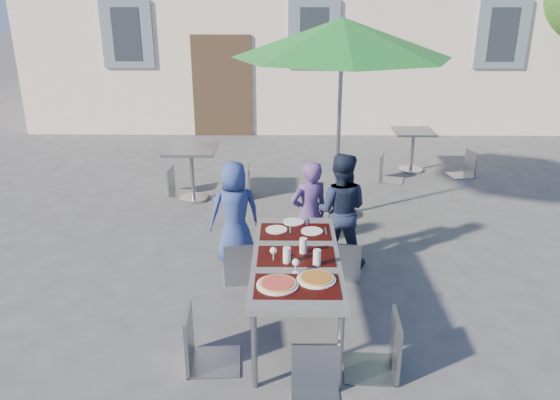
{
  "coord_description": "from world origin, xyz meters",
  "views": [
    {
      "loc": [
        -0.57,
        -4.64,
        2.99
      ],
      "look_at": [
        -0.64,
        0.74,
        0.96
      ],
      "focal_mm": 35.0,
      "sensor_mm": 36.0,
      "label": 1
    }
  ],
  "objects_px": {
    "pizza_near_right": "(316,278)",
    "patio_umbrella": "(342,39)",
    "bg_chair_l_1": "(388,151)",
    "child_1": "(309,214)",
    "chair_5": "(317,347)",
    "child_0": "(235,212)",
    "chair_1": "(307,238)",
    "cafe_table_0": "(192,163)",
    "chair_0": "(242,237)",
    "chair_3": "(199,305)",
    "bg_chair_l_0": "(176,165)",
    "child_2": "(340,210)",
    "bg_chair_r_0": "(242,164)",
    "dining_table": "(296,262)",
    "bg_chair_r_1": "(468,148)",
    "pizza_near_left": "(277,284)",
    "cafe_table_1": "(413,143)",
    "chair_4": "(386,312)",
    "chair_2": "(345,237)"
  },
  "relations": [
    {
      "from": "child_2",
      "to": "bg_chair_r_0",
      "type": "relative_size",
      "value": 1.48
    },
    {
      "from": "pizza_near_right",
      "to": "patio_umbrella",
      "type": "distance_m",
      "value": 3.69
    },
    {
      "from": "pizza_near_left",
      "to": "chair_4",
      "type": "height_order",
      "value": "chair_4"
    },
    {
      "from": "chair_4",
      "to": "bg_chair_l_0",
      "type": "height_order",
      "value": "chair_4"
    },
    {
      "from": "bg_chair_r_0",
      "to": "child_0",
      "type": "bearing_deg",
      "value": -87.85
    },
    {
      "from": "chair_3",
      "to": "bg_chair_l_0",
      "type": "height_order",
      "value": "chair_3"
    },
    {
      "from": "child_1",
      "to": "chair_4",
      "type": "height_order",
      "value": "child_1"
    },
    {
      "from": "chair_2",
      "to": "patio_umbrella",
      "type": "bearing_deg",
      "value": 87.87
    },
    {
      "from": "pizza_near_right",
      "to": "bg_chair_l_1",
      "type": "height_order",
      "value": "bg_chair_l_1"
    },
    {
      "from": "child_2",
      "to": "chair_2",
      "type": "xyz_separation_m",
      "value": [
        0.03,
        -0.36,
        -0.17
      ]
    },
    {
      "from": "child_1",
      "to": "child_2",
      "type": "bearing_deg",
      "value": 161.22
    },
    {
      "from": "chair_4",
      "to": "bg_chair_r_0",
      "type": "distance_m",
      "value": 4.51
    },
    {
      "from": "dining_table",
      "to": "child_0",
      "type": "relative_size",
      "value": 1.51
    },
    {
      "from": "child_2",
      "to": "bg_chair_r_0",
      "type": "distance_m",
      "value": 2.63
    },
    {
      "from": "child_1",
      "to": "chair_1",
      "type": "height_order",
      "value": "child_1"
    },
    {
      "from": "bg_chair_r_0",
      "to": "cafe_table_1",
      "type": "bearing_deg",
      "value": 25.28
    },
    {
      "from": "pizza_near_left",
      "to": "bg_chair_r_0",
      "type": "height_order",
      "value": "bg_chair_r_0"
    },
    {
      "from": "chair_1",
      "to": "cafe_table_1",
      "type": "height_order",
      "value": "chair_1"
    },
    {
      "from": "bg_chair_l_0",
      "to": "chair_2",
      "type": "bearing_deg",
      "value": -49.05
    },
    {
      "from": "child_2",
      "to": "cafe_table_1",
      "type": "bearing_deg",
      "value": -103.54
    },
    {
      "from": "dining_table",
      "to": "pizza_near_right",
      "type": "height_order",
      "value": "pizza_near_right"
    },
    {
      "from": "bg_chair_l_1",
      "to": "child_1",
      "type": "bearing_deg",
      "value": -114.81
    },
    {
      "from": "pizza_near_right",
      "to": "bg_chair_r_0",
      "type": "relative_size",
      "value": 0.36
    },
    {
      "from": "dining_table",
      "to": "chair_1",
      "type": "height_order",
      "value": "chair_1"
    },
    {
      "from": "chair_1",
      "to": "bg_chair_l_1",
      "type": "bearing_deg",
      "value": 67.4
    },
    {
      "from": "pizza_near_left",
      "to": "bg_chair_l_1",
      "type": "xyz_separation_m",
      "value": [
        1.78,
        4.99,
        -0.25
      ]
    },
    {
      "from": "child_0",
      "to": "chair_1",
      "type": "height_order",
      "value": "child_0"
    },
    {
      "from": "child_0",
      "to": "chair_5",
      "type": "distance_m",
      "value": 2.57
    },
    {
      "from": "cafe_table_1",
      "to": "child_0",
      "type": "bearing_deg",
      "value": -128.48
    },
    {
      "from": "child_0",
      "to": "cafe_table_0",
      "type": "relative_size",
      "value": 1.48
    },
    {
      "from": "dining_table",
      "to": "cafe_table_0",
      "type": "height_order",
      "value": "cafe_table_0"
    },
    {
      "from": "chair_5",
      "to": "child_0",
      "type": "bearing_deg",
      "value": 109.15
    },
    {
      "from": "chair_0",
      "to": "chair_1",
      "type": "xyz_separation_m",
      "value": [
        0.7,
        -0.02,
        0.01
      ]
    },
    {
      "from": "cafe_table_0",
      "to": "pizza_near_left",
      "type": "bearing_deg",
      "value": -71.04
    },
    {
      "from": "bg_chair_l_0",
      "to": "pizza_near_left",
      "type": "bearing_deg",
      "value": -68.53
    },
    {
      "from": "pizza_near_right",
      "to": "child_2",
      "type": "bearing_deg",
      "value": 78.56
    },
    {
      "from": "bg_chair_r_0",
      "to": "cafe_table_1",
      "type": "distance_m",
      "value": 3.25
    },
    {
      "from": "chair_0",
      "to": "patio_umbrella",
      "type": "distance_m",
      "value": 2.97
    },
    {
      "from": "cafe_table_0",
      "to": "pizza_near_right",
      "type": "bearing_deg",
      "value": -66.49
    },
    {
      "from": "patio_umbrella",
      "to": "bg_chair_r_1",
      "type": "distance_m",
      "value": 3.67
    },
    {
      "from": "child_1",
      "to": "bg_chair_r_1",
      "type": "xyz_separation_m",
      "value": [
        2.88,
        3.42,
        -0.14
      ]
    },
    {
      "from": "child_2",
      "to": "cafe_table_0",
      "type": "distance_m",
      "value": 2.96
    },
    {
      "from": "patio_umbrella",
      "to": "cafe_table_0",
      "type": "xyz_separation_m",
      "value": [
        -2.15,
        0.66,
        -1.86
      ]
    },
    {
      "from": "dining_table",
      "to": "pizza_near_right",
      "type": "distance_m",
      "value": 0.48
    },
    {
      "from": "child_1",
      "to": "bg_chair_l_1",
      "type": "bearing_deg",
      "value": -138.25
    },
    {
      "from": "pizza_near_left",
      "to": "chair_2",
      "type": "distance_m",
      "value": 1.69
    },
    {
      "from": "child_1",
      "to": "cafe_table_0",
      "type": "distance_m",
      "value": 2.75
    },
    {
      "from": "pizza_near_left",
      "to": "chair_1",
      "type": "relative_size",
      "value": 0.37
    },
    {
      "from": "chair_3",
      "to": "chair_0",
      "type": "bearing_deg",
      "value": 80.62
    },
    {
      "from": "bg_chair_r_1",
      "to": "pizza_near_left",
      "type": "bearing_deg",
      "value": -121.38
    }
  ]
}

